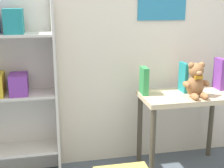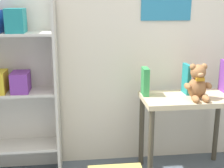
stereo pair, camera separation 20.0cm
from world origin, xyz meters
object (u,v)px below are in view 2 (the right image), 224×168
object	(u,v)px
display_table	(188,110)
bookshelf_side	(11,80)
teddy_bear	(198,83)
book_standing_green	(145,82)
book_standing_teal	(186,79)

from	to	relation	value
display_table	bookshelf_side	bearing A→B (deg)	173.15
teddy_bear	book_standing_green	xyz separation A→B (m)	(-0.35, 0.14, -0.01)
display_table	book_standing_teal	bearing A→B (deg)	90.00
bookshelf_side	book_standing_teal	world-z (taller)	bookshelf_side
bookshelf_side	book_standing_teal	distance (m)	1.29
bookshelf_side	teddy_bear	bearing A→B (deg)	-9.51
teddy_bear	book_standing_teal	size ratio (longest dim) A/B	1.14
bookshelf_side	teddy_bear	world-z (taller)	bookshelf_side
bookshelf_side	book_standing_green	size ratio (longest dim) A/B	6.40
book_standing_teal	bookshelf_side	bearing A→B (deg)	175.99
display_table	book_standing_teal	xyz separation A→B (m)	(-0.00, 0.08, 0.22)
book_standing_green	book_standing_teal	size ratio (longest dim) A/B	0.91
book_standing_teal	book_standing_green	bearing A→B (deg)	179.58
book_standing_green	book_standing_teal	distance (m)	0.31
display_table	teddy_bear	xyz separation A→B (m)	(0.03, -0.07, 0.22)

